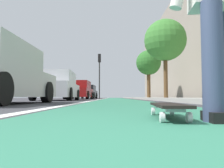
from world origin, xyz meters
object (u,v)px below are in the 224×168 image
(skateboard, at_px, (168,106))
(parked_car_far, at_px, (79,91))
(parked_car_end, at_px, (88,92))
(parked_car_mid, at_px, (58,87))
(street_tree_mid, at_px, (165,41))
(traffic_light, at_px, (99,68))
(street_tree_far, at_px, (148,63))

(skateboard, height_order, parked_car_far, parked_car_far)
(parked_car_far, height_order, parked_car_end, parked_car_end)
(skateboard, xyz_separation_m, parked_car_mid, (9.66, 3.32, 0.60))
(skateboard, xyz_separation_m, parked_car_far, (16.37, 3.23, 0.62))
(skateboard, height_order, street_tree_mid, street_tree_mid)
(traffic_light, bearing_deg, street_tree_far, -113.09)
(street_tree_mid, xyz_separation_m, street_tree_far, (6.38, -0.00, -0.40))
(parked_car_mid, bearing_deg, parked_car_far, -0.73)
(street_tree_far, bearing_deg, traffic_light, 66.91)
(street_tree_mid, bearing_deg, parked_car_mid, 107.12)
(skateboard, bearing_deg, parked_car_end, 8.19)
(parked_car_far, xyz_separation_m, traffic_light, (3.46, -1.44, 2.33))
(traffic_light, relative_size, street_tree_far, 1.01)
(parked_car_far, height_order, traffic_light, traffic_light)
(parked_car_far, xyz_separation_m, street_tree_far, (1.53, -5.96, 2.50))
(street_tree_mid, bearing_deg, parked_car_far, 50.85)
(parked_car_mid, xyz_separation_m, street_tree_mid, (1.86, -6.05, 2.91))
(parked_car_end, xyz_separation_m, street_tree_far, (-5.20, -6.05, 2.49))
(parked_car_mid, distance_m, parked_car_far, 6.72)
(street_tree_mid, relative_size, street_tree_far, 1.12)
(traffic_light, bearing_deg, parked_car_far, 157.42)
(traffic_light, bearing_deg, skateboard, -174.83)
(parked_car_mid, xyz_separation_m, parked_car_far, (6.71, -0.09, 0.01))
(street_tree_far, bearing_deg, parked_car_mid, 143.75)
(parked_car_far, distance_m, traffic_light, 4.41)
(parked_car_far, distance_m, street_tree_far, 6.64)
(skateboard, height_order, parked_car_mid, parked_car_mid)
(parked_car_end, relative_size, street_tree_mid, 0.87)
(traffic_light, bearing_deg, parked_car_mid, 171.48)
(street_tree_mid, distance_m, street_tree_far, 6.39)
(parked_car_end, bearing_deg, parked_car_mid, -179.97)
(parked_car_end, height_order, street_tree_far, street_tree_far)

